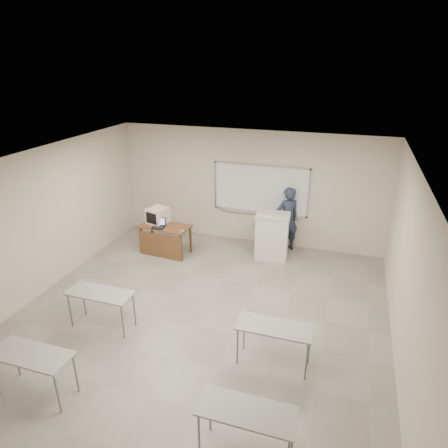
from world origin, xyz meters
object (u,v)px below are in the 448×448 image
(laptop, at_px, (159,225))
(presenter, at_px, (287,219))
(crt_monitor, at_px, (158,215))
(keyboard, at_px, (266,215))
(mouse, at_px, (182,231))
(instructor_desk, at_px, (164,236))
(whiteboard, at_px, (261,190))
(podium, at_px, (272,236))

(laptop, xyz_separation_m, presenter, (2.96, 1.25, 0.04))
(crt_monitor, relative_size, keyboard, 1.15)
(laptop, relative_size, mouse, 3.00)
(mouse, bearing_deg, instructor_desk, 178.08)
(keyboard, bearing_deg, laptop, -162.14)
(whiteboard, bearing_deg, crt_monitor, -152.34)
(whiteboard, relative_size, laptop, 8.36)
(podium, height_order, crt_monitor, crt_monitor)
(whiteboard, relative_size, keyboard, 5.87)
(keyboard, xyz_separation_m, presenter, (0.41, 0.66, -0.31))
(podium, xyz_separation_m, presenter, (0.26, 0.54, 0.27))
(crt_monitor, bearing_deg, whiteboard, 43.00)
(podium, height_order, presenter, presenter)
(whiteboard, height_order, instructor_desk, whiteboard)
(whiteboard, height_order, laptop, whiteboard)
(laptop, bearing_deg, keyboard, 7.84)
(crt_monitor, xyz_separation_m, keyboard, (2.70, 0.34, 0.21))
(instructor_desk, bearing_deg, presenter, 27.75)
(laptop, bearing_deg, whiteboard, 28.69)
(podium, bearing_deg, keyboard, -146.91)
(crt_monitor, bearing_deg, presenter, 33.13)
(whiteboard, distance_m, mouse, 2.31)
(instructor_desk, distance_m, podium, 2.69)
(whiteboard, height_order, crt_monitor, whiteboard)
(podium, xyz_separation_m, crt_monitor, (-2.85, -0.46, 0.37))
(crt_monitor, bearing_deg, mouse, -6.79)
(laptop, bearing_deg, presenter, 17.58)
(laptop, height_order, mouse, laptop)
(keyboard, bearing_deg, podium, 43.35)
(podium, xyz_separation_m, laptop, (-2.70, -0.72, 0.23))
(crt_monitor, height_order, mouse, crt_monitor)
(instructor_desk, height_order, laptop, laptop)
(instructor_desk, bearing_deg, laptop, -164.90)
(podium, xyz_separation_m, mouse, (-2.05, -0.79, 0.19))
(whiteboard, xyz_separation_m, instructor_desk, (-2.10, -1.47, -0.97))
(podium, relative_size, presenter, 0.68)
(crt_monitor, xyz_separation_m, presenter, (3.11, 1.00, -0.10))
(podium, distance_m, crt_monitor, 2.91)
(instructor_desk, relative_size, laptop, 4.24)
(instructor_desk, distance_m, crt_monitor, 0.55)
(whiteboard, height_order, presenter, whiteboard)
(presenter, bearing_deg, crt_monitor, -19.33)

